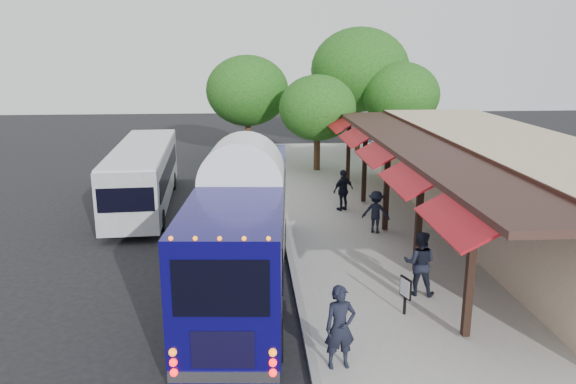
# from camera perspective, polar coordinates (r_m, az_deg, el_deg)

# --- Properties ---
(ground) EXTENTS (90.00, 90.00, 0.00)m
(ground) POSITION_cam_1_polar(r_m,az_deg,el_deg) (17.21, 0.52, -9.01)
(ground) COLOR black
(ground) RESTS_ON ground
(sidewalk) EXTENTS (10.00, 40.00, 0.15)m
(sidewalk) POSITION_cam_1_polar(r_m,az_deg,el_deg) (21.79, 12.90, -4.03)
(sidewalk) COLOR #9E9B93
(sidewalk) RESTS_ON ground
(curb) EXTENTS (0.20, 40.00, 0.16)m
(curb) POSITION_cam_1_polar(r_m,az_deg,el_deg) (20.90, -0.23, -4.45)
(curb) COLOR gray
(curb) RESTS_ON ground
(station_shelter) EXTENTS (8.15, 20.00, 3.60)m
(station_shelter) POSITION_cam_1_polar(r_m,az_deg,el_deg) (22.53, 21.42, 0.62)
(station_shelter) COLOR tan
(station_shelter) RESTS_ON ground
(coach_bus) EXTENTS (3.15, 11.15, 3.52)m
(coach_bus) POSITION_cam_1_polar(r_m,az_deg,el_deg) (16.35, -4.51, -3.24)
(coach_bus) COLOR #0B0752
(coach_bus) RESTS_ON ground
(city_bus) EXTENTS (2.77, 10.25, 2.72)m
(city_bus) POSITION_cam_1_polar(r_m,az_deg,el_deg) (25.35, -14.49, 1.83)
(city_bus) COLOR #919599
(city_bus) RESTS_ON ground
(ped_a) EXTENTS (0.73, 0.53, 1.86)m
(ped_a) POSITION_cam_1_polar(r_m,az_deg,el_deg) (12.33, 5.31, -13.53)
(ped_a) COLOR black
(ped_a) RESTS_ON sidewalk
(ped_b) EXTENTS (1.07, 0.95, 1.84)m
(ped_b) POSITION_cam_1_polar(r_m,az_deg,el_deg) (16.07, 13.23, -7.04)
(ped_b) COLOR black
(ped_b) RESTS_ON sidewalk
(ped_c) EXTENTS (1.10, 0.89, 1.75)m
(ped_c) POSITION_cam_1_polar(r_m,az_deg,el_deg) (23.72, 5.64, 0.18)
(ped_c) COLOR black
(ped_c) RESTS_ON sidewalk
(ped_d) EXTENTS (1.16, 0.89, 1.59)m
(ped_d) POSITION_cam_1_polar(r_m,az_deg,el_deg) (21.06, 8.92, -2.01)
(ped_d) COLOR black
(ped_d) RESTS_ON sidewalk
(sign_board) EXTENTS (0.19, 0.45, 1.02)m
(sign_board) POSITION_cam_1_polar(r_m,az_deg,el_deg) (14.89, 11.84, -9.67)
(sign_board) COLOR black
(sign_board) RESTS_ON sidewalk
(tree_left) EXTENTS (4.25, 4.25, 5.44)m
(tree_left) POSITION_cam_1_polar(r_m,az_deg,el_deg) (31.21, 3.01, 8.52)
(tree_left) COLOR #382314
(tree_left) RESTS_ON ground
(tree_mid) EXTENTS (6.37, 6.37, 8.15)m
(tree_mid) POSITION_cam_1_polar(r_m,az_deg,el_deg) (37.42, 7.30, 12.20)
(tree_mid) COLOR #382314
(tree_mid) RESTS_ON ground
(tree_right) EXTENTS (4.72, 4.72, 6.04)m
(tree_right) POSITION_cam_1_polar(r_m,az_deg,el_deg) (35.46, 11.38, 9.63)
(tree_right) COLOR #382314
(tree_right) RESTS_ON ground
(tree_far) EXTENTS (5.03, 5.03, 6.44)m
(tree_far) POSITION_cam_1_polar(r_m,az_deg,el_deg) (34.77, -4.15, 10.22)
(tree_far) COLOR #382314
(tree_far) RESTS_ON ground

